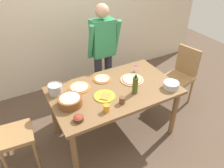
% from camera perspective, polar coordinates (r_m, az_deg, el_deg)
% --- Properties ---
extents(ground, '(8.00, 8.00, 0.00)m').
position_cam_1_polar(ground, '(3.35, 0.42, -11.95)').
color(ground, brown).
extents(wall_back, '(5.60, 0.10, 2.60)m').
position_cam_1_polar(wall_back, '(3.95, -11.30, 17.27)').
color(wall_back, beige).
rests_on(wall_back, ground).
extents(dining_table, '(1.60, 0.96, 0.76)m').
position_cam_1_polar(dining_table, '(2.90, 0.47, -2.79)').
color(dining_table, brown).
rests_on(dining_table, ground).
extents(person_cook, '(0.49, 0.25, 1.62)m').
position_cam_1_polar(person_cook, '(3.43, -2.31, 8.71)').
color(person_cook, '#2D2D38').
rests_on(person_cook, ground).
extents(chair_wooden_left, '(0.43, 0.43, 0.95)m').
position_cam_1_polar(chair_wooden_left, '(2.85, -25.19, -11.14)').
color(chair_wooden_left, '#A37A4C').
rests_on(chair_wooden_left, ground).
extents(chair_wooden_right, '(0.48, 0.48, 0.95)m').
position_cam_1_polar(chair_wooden_right, '(3.76, 17.30, 2.69)').
color(chair_wooden_right, '#A37A4C').
rests_on(chair_wooden_right, ground).
extents(pizza_raw_on_board, '(0.31, 0.31, 0.02)m').
position_cam_1_polar(pizza_raw_on_board, '(3.03, 5.09, 1.13)').
color(pizza_raw_on_board, beige).
rests_on(pizza_raw_on_board, dining_table).
extents(pizza_cooked_on_tray, '(0.24, 0.24, 0.02)m').
position_cam_1_polar(pizza_cooked_on_tray, '(3.03, -2.55, 1.33)').
color(pizza_cooked_on_tray, '#C67A33').
rests_on(pizza_cooked_on_tray, dining_table).
extents(pizza_second_cooked, '(0.28, 0.28, 0.02)m').
position_cam_1_polar(pizza_second_cooked, '(2.90, -8.25, -0.83)').
color(pizza_second_cooked, '#C67A33').
rests_on(pizza_second_cooked, dining_table).
extents(plate_with_slice, '(0.26, 0.26, 0.02)m').
position_cam_1_polar(plate_with_slice, '(2.72, -1.87, -3.10)').
color(plate_with_slice, gold).
rests_on(plate_with_slice, dining_table).
extents(popcorn_bowl, '(0.28, 0.28, 0.11)m').
position_cam_1_polar(popcorn_bowl, '(2.61, -10.64, -4.11)').
color(popcorn_bowl, brown).
rests_on(popcorn_bowl, dining_table).
extents(mixing_bowl_steel, '(0.20, 0.20, 0.08)m').
position_cam_1_polar(mixing_bowl_steel, '(2.95, 14.76, -0.28)').
color(mixing_bowl_steel, '#B7B7BC').
rests_on(mixing_bowl_steel, dining_table).
extents(small_sauce_bowl, '(0.11, 0.11, 0.06)m').
position_cam_1_polar(small_sauce_bowl, '(2.42, -8.51, -8.63)').
color(small_sauce_bowl, '#4C2D1E').
rests_on(small_sauce_bowl, dining_table).
extents(olive_oil_bottle, '(0.07, 0.07, 0.26)m').
position_cam_1_polar(olive_oil_bottle, '(2.74, 5.90, -0.30)').
color(olive_oil_bottle, '#47561E').
rests_on(olive_oil_bottle, dining_table).
extents(steel_pot, '(0.17, 0.17, 0.13)m').
position_cam_1_polar(steel_pot, '(2.82, -14.22, -1.25)').
color(steel_pot, '#B7B7BC').
rests_on(steel_pot, dining_table).
extents(cup_orange, '(0.07, 0.07, 0.08)m').
position_cam_1_polar(cup_orange, '(2.49, -1.42, -6.14)').
color(cup_orange, orange).
rests_on(cup_orange, dining_table).
extents(cup_small_brown, '(0.07, 0.07, 0.08)m').
position_cam_1_polar(cup_small_brown, '(2.60, 2.58, -4.13)').
color(cup_small_brown, brown).
rests_on(cup_small_brown, dining_table).
extents(salt_shaker, '(0.04, 0.04, 0.11)m').
position_cam_1_polar(salt_shaker, '(3.21, 6.05, 4.04)').
color(salt_shaker, white).
rests_on(salt_shaker, dining_table).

